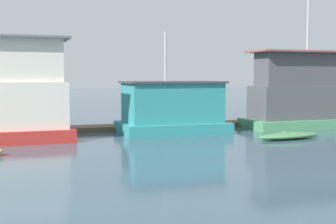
{
  "coord_description": "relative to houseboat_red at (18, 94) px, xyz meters",
  "views": [
    {
      "loc": [
        -8.69,
        -26.81,
        3.55
      ],
      "look_at": [
        0.0,
        -1.0,
        1.4
      ],
      "focal_mm": 50.0,
      "sensor_mm": 36.0,
      "label": 1
    }
  ],
  "objects": [
    {
      "name": "houseboat_teal",
      "position": [
        9.06,
        0.87,
        -1.03
      ],
      "size": [
        6.47,
        4.14,
        6.18
      ],
      "color": "teal",
      "rests_on": "ground_plane"
    },
    {
      "name": "houseboat_green",
      "position": [
        18.19,
        1.0,
        -0.3
      ],
      "size": [
        7.41,
        3.58,
        9.05
      ],
      "color": "#4C9360",
      "rests_on": "ground_plane"
    },
    {
      "name": "houseboat_red",
      "position": [
        0.0,
        0.0,
        0.0
      ],
      "size": [
        5.75,
        3.52,
        5.58
      ],
      "color": "red",
      "rests_on": "ground_plane"
    },
    {
      "name": "dock_walkway",
      "position": [
        8.34,
        3.48,
        -2.38
      ],
      "size": [
        33.8,
        1.94,
        0.3
      ],
      "primitive_type": "cube",
      "color": "brown",
      "rests_on": "ground_plane"
    },
    {
      "name": "dinghy_green",
      "position": [
        14.33,
        -3.9,
        -2.35
      ],
      "size": [
        4.2,
        1.79,
        0.36
      ],
      "color": "#47844C",
      "rests_on": "ground_plane"
    },
    {
      "name": "ground_plane",
      "position": [
        8.34,
        0.52,
        -2.53
      ],
      "size": [
        200.0,
        200.0,
        0.0
      ],
      "primitive_type": "plane",
      "color": "#385160"
    }
  ]
}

